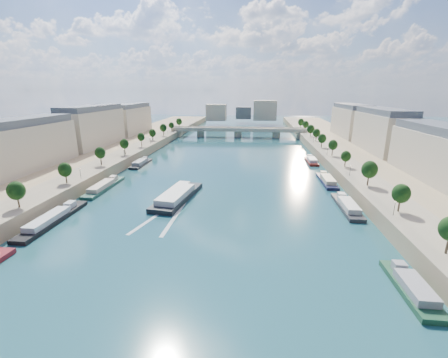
# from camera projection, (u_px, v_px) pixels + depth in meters

# --- Properties ---
(ground) EXTENTS (700.00, 700.00, 0.00)m
(ground) POSITION_uv_depth(u_px,v_px,m) (224.00, 174.00, 140.98)
(ground) COLOR #0B2B33
(ground) RESTS_ON ground
(quay_left) EXTENTS (44.00, 520.00, 5.00)m
(quay_left) POSITION_uv_depth(u_px,v_px,m) (78.00, 165.00, 147.30)
(quay_left) COLOR #9E8460
(quay_left) RESTS_ON ground
(quay_right) EXTENTS (44.00, 520.00, 5.00)m
(quay_right) POSITION_uv_depth(u_px,v_px,m) (384.00, 173.00, 133.23)
(quay_right) COLOR #9E8460
(quay_right) RESTS_ON ground
(pave_left) EXTENTS (14.00, 520.00, 0.10)m
(pave_left) POSITION_uv_depth(u_px,v_px,m) (107.00, 161.00, 145.11)
(pave_left) COLOR gray
(pave_left) RESTS_ON quay_left
(pave_right) EXTENTS (14.00, 520.00, 0.10)m
(pave_right) POSITION_uv_depth(u_px,v_px,m) (350.00, 167.00, 133.97)
(pave_right) COLOR gray
(pave_right) RESTS_ON quay_right
(trees_left) EXTENTS (4.80, 268.80, 8.26)m
(trees_left) POSITION_uv_depth(u_px,v_px,m) (111.00, 149.00, 145.28)
(trees_left) COLOR #382B1E
(trees_left) RESTS_ON ground
(trees_right) EXTENTS (4.80, 268.80, 8.26)m
(trees_right) POSITION_uv_depth(u_px,v_px,m) (341.00, 151.00, 142.16)
(trees_right) COLOR #382B1E
(trees_right) RESTS_ON ground
(lamps_left) EXTENTS (0.36, 200.36, 4.28)m
(lamps_left) POSITION_uv_depth(u_px,v_px,m) (105.00, 160.00, 134.35)
(lamps_left) COLOR black
(lamps_left) RESTS_ON ground
(lamps_right) EXTENTS (0.36, 200.36, 4.28)m
(lamps_right) POSITION_uv_depth(u_px,v_px,m) (337.00, 158.00, 138.40)
(lamps_right) COLOR black
(lamps_right) RESTS_ON ground
(buildings_left) EXTENTS (16.00, 226.00, 23.20)m
(buildings_left) POSITION_uv_depth(u_px,v_px,m) (64.00, 133.00, 156.05)
(buildings_left) COLOR beige
(buildings_left) RESTS_ON ground
(buildings_right) EXTENTS (16.00, 226.00, 23.20)m
(buildings_right) POSITION_uv_depth(u_px,v_px,m) (407.00, 138.00, 139.44)
(buildings_right) COLOR beige
(buildings_right) RESTS_ON ground
(skyline) EXTENTS (79.00, 42.00, 22.00)m
(skyline) POSITION_uv_depth(u_px,v_px,m) (246.00, 111.00, 345.86)
(skyline) COLOR beige
(skyline) RESTS_ON ground
(bridge) EXTENTS (112.00, 12.00, 8.15)m
(bridge) POSITION_uv_depth(u_px,v_px,m) (238.00, 131.00, 252.00)
(bridge) COLOR #C1B79E
(bridge) RESTS_ON ground
(tour_barge) EXTENTS (13.06, 31.94, 4.21)m
(tour_barge) POSITION_uv_depth(u_px,v_px,m) (177.00, 196.00, 108.49)
(tour_barge) COLOR black
(tour_barge) RESTS_ON ground
(wake) EXTENTS (11.15, 26.02, 0.04)m
(wake) POSITION_uv_depth(u_px,v_px,m) (164.00, 217.00, 93.08)
(wake) COLOR silver
(wake) RESTS_ON ground
(moored_barges_left) EXTENTS (5.00, 123.12, 3.60)m
(moored_barges_left) POSITION_uv_depth(u_px,v_px,m) (84.00, 200.00, 105.86)
(moored_barges_left) COLOR maroon
(moored_barges_left) RESTS_ON ground
(moored_barges_right) EXTENTS (5.00, 162.31, 3.60)m
(moored_barges_right) POSITION_uv_depth(u_px,v_px,m) (352.00, 213.00, 94.56)
(moored_barges_right) COLOR black
(moored_barges_right) RESTS_ON ground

